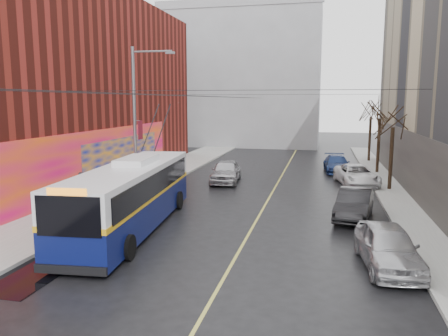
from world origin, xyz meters
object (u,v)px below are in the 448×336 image
object	(u,v)px
trolleybus	(131,195)
tree_near	(394,115)
tree_far	(371,109)
parked_car_b	(354,204)
parked_car_d	(337,164)
pedestrian_a	(83,188)
streetlight_pole	(137,119)
pedestrian_c	(132,181)
following_car	(226,171)
tree_mid	(380,109)
parked_car_c	(357,175)
parked_car_a	(388,246)
pedestrian_b	(134,176)

from	to	relation	value
trolleybus	tree_near	bearing A→B (deg)	37.21
tree_far	parked_car_b	world-z (taller)	tree_far
parked_car_d	pedestrian_a	bearing A→B (deg)	-137.80
streetlight_pole	parked_car_b	xyz separation A→B (m)	(12.40, -1.61, -4.10)
streetlight_pole	pedestrian_a	size ratio (longest dim) A/B	5.03
tree_near	pedestrian_c	xyz separation A→B (m)	(-15.50, -6.16, -3.87)
pedestrian_c	pedestrian_a	bearing A→B (deg)	97.11
trolleybus	parked_car_d	world-z (taller)	trolleybus
pedestrian_a	pedestrian_c	xyz separation A→B (m)	(2.06, 2.08, 0.06)
following_car	tree_mid	bearing A→B (deg)	25.44
parked_car_d	pedestrian_c	xyz separation A→B (m)	(-12.30, -13.18, 0.41)
parked_car_c	trolleybus	bearing A→B (deg)	-139.48
tree_far	pedestrian_a	xyz separation A→B (m)	(-17.56, -22.24, -4.10)
streetlight_pole	parked_car_c	world-z (taller)	streetlight_pole
parked_car_a	pedestrian_b	xyz separation A→B (m)	(-14.34, 10.16, 0.28)
tree_near	trolleybus	xyz separation A→B (m)	(-12.98, -11.77, -3.38)
tree_mid	parked_car_b	size ratio (longest dim) A/B	1.48
tree_near	tree_mid	xyz separation A→B (m)	(0.00, 7.00, 0.28)
streetlight_pole	following_car	bearing A→B (deg)	59.22
streetlight_pole	parked_car_d	xyz separation A→B (m)	(11.94, 13.02, -4.15)
pedestrian_a	parked_car_a	bearing A→B (deg)	-135.22
streetlight_pole	parked_car_c	xyz separation A→B (m)	(13.14, 7.49, -4.12)
parked_car_a	parked_car_b	xyz separation A→B (m)	(-0.73, 6.56, -0.03)
parked_car_a	parked_car_b	bearing A→B (deg)	90.15
parked_car_a	parked_car_d	world-z (taller)	parked_car_a
tree_mid	pedestrian_a	distance (m)	23.63
streetlight_pole	tree_far	xyz separation A→B (m)	(15.14, 20.00, 0.30)
parked_car_b	parked_car_d	xyz separation A→B (m)	(-0.47, 14.63, -0.04)
tree_mid	parked_car_d	world-z (taller)	tree_mid
pedestrian_b	pedestrian_c	bearing A→B (deg)	-150.86
tree_near	pedestrian_a	size ratio (longest dim) A/B	3.57
parked_car_a	pedestrian_b	bearing A→B (deg)	138.47
parked_car_c	pedestrian_b	distance (m)	15.37
parked_car_a	parked_car_d	distance (m)	21.22
streetlight_pole	trolleybus	xyz separation A→B (m)	(2.16, -5.77, -3.25)
following_car	pedestrian_c	size ratio (longest dim) A/B	2.50
tree_mid	pedestrian_a	size ratio (longest dim) A/B	3.73
streetlight_pole	pedestrian_a	world-z (taller)	streetlight_pole
tree_mid	parked_car_c	world-z (taller)	tree_mid
parked_car_d	pedestrian_b	size ratio (longest dim) A/B	2.66
tree_mid	pedestrian_a	xyz separation A→B (m)	(-17.56, -15.24, -4.21)
tree_near	pedestrian_b	distance (m)	17.28
parked_car_a	parked_car_b	distance (m)	6.60
streetlight_pole	tree_mid	world-z (taller)	streetlight_pole
parked_car_b	pedestrian_b	size ratio (longest dim) A/B	2.49
parked_car_c	pedestrian_a	distance (m)	18.36
tree_far	parked_car_c	size ratio (longest dim) A/B	1.25
tree_near	trolleybus	size ratio (longest dim) A/B	0.52
tree_mid	parked_car_b	xyz separation A→B (m)	(-2.73, -14.61, -4.51)
pedestrian_b	tree_near	bearing A→B (deg)	-68.55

